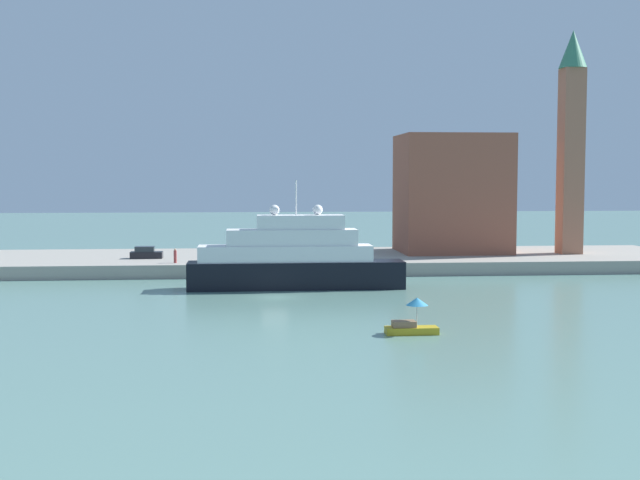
{
  "coord_description": "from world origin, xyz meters",
  "views": [
    {
      "loc": [
        -2.86,
        -82.62,
        11.9
      ],
      "look_at": [
        5.0,
        6.0,
        5.19
      ],
      "focal_mm": 47.5,
      "sensor_mm": 36.0,
      "label": 1
    }
  ],
  "objects_px": {
    "large_yacht": "(293,259)",
    "parked_car": "(146,253)",
    "person_figure": "(175,256)",
    "mooring_bollard": "(324,259)",
    "bell_tower": "(571,133)",
    "small_motorboat": "(412,321)",
    "harbor_building": "(452,194)"
  },
  "relations": [
    {
      "from": "harbor_building",
      "to": "bell_tower",
      "type": "bearing_deg",
      "value": -14.02
    },
    {
      "from": "small_motorboat",
      "to": "person_figure",
      "type": "height_order",
      "value": "person_figure"
    },
    {
      "from": "small_motorboat",
      "to": "large_yacht",
      "type": "bearing_deg",
      "value": 105.56
    },
    {
      "from": "large_yacht",
      "to": "bell_tower",
      "type": "height_order",
      "value": "bell_tower"
    },
    {
      "from": "large_yacht",
      "to": "person_figure",
      "type": "height_order",
      "value": "large_yacht"
    },
    {
      "from": "parked_car",
      "to": "person_figure",
      "type": "xyz_separation_m",
      "value": [
        4.1,
        -6.02,
        0.15
      ]
    },
    {
      "from": "bell_tower",
      "to": "harbor_building",
      "type": "bearing_deg",
      "value": 165.98
    },
    {
      "from": "small_motorboat",
      "to": "mooring_bollard",
      "type": "height_order",
      "value": "small_motorboat"
    },
    {
      "from": "parked_car",
      "to": "person_figure",
      "type": "height_order",
      "value": "person_figure"
    },
    {
      "from": "mooring_bollard",
      "to": "person_figure",
      "type": "bearing_deg",
      "value": 176.18
    },
    {
      "from": "small_motorboat",
      "to": "bell_tower",
      "type": "relative_size",
      "value": 0.14
    },
    {
      "from": "large_yacht",
      "to": "small_motorboat",
      "type": "xyz_separation_m",
      "value": [
        7.43,
        -26.69,
        -2.11
      ]
    },
    {
      "from": "harbor_building",
      "to": "bell_tower",
      "type": "xyz_separation_m",
      "value": [
        15.02,
        -3.75,
        8.02
      ]
    },
    {
      "from": "large_yacht",
      "to": "parked_car",
      "type": "height_order",
      "value": "large_yacht"
    },
    {
      "from": "large_yacht",
      "to": "harbor_building",
      "type": "bearing_deg",
      "value": 46.06
    },
    {
      "from": "person_figure",
      "to": "harbor_building",
      "type": "bearing_deg",
      "value": 17.73
    },
    {
      "from": "bell_tower",
      "to": "small_motorboat",
      "type": "bearing_deg",
      "value": -123.15
    },
    {
      "from": "bell_tower",
      "to": "mooring_bollard",
      "type": "bearing_deg",
      "value": -164.99
    },
    {
      "from": "person_figure",
      "to": "mooring_bollard",
      "type": "height_order",
      "value": "person_figure"
    },
    {
      "from": "parked_car",
      "to": "mooring_bollard",
      "type": "height_order",
      "value": "parked_car"
    },
    {
      "from": "large_yacht",
      "to": "bell_tower",
      "type": "bearing_deg",
      "value": 27.85
    },
    {
      "from": "small_motorboat",
      "to": "parked_car",
      "type": "height_order",
      "value": "parked_car"
    },
    {
      "from": "person_figure",
      "to": "parked_car",
      "type": "bearing_deg",
      "value": 124.25
    },
    {
      "from": "large_yacht",
      "to": "mooring_bollard",
      "type": "bearing_deg",
      "value": 68.89
    },
    {
      "from": "harbor_building",
      "to": "person_figure",
      "type": "distance_m",
      "value": 38.81
    },
    {
      "from": "parked_car",
      "to": "harbor_building",
      "type": "bearing_deg",
      "value": 7.87
    },
    {
      "from": "parked_car",
      "to": "mooring_bollard",
      "type": "bearing_deg",
      "value": -18.32
    },
    {
      "from": "person_figure",
      "to": "mooring_bollard",
      "type": "relative_size",
      "value": 2.16
    },
    {
      "from": "parked_car",
      "to": "person_figure",
      "type": "bearing_deg",
      "value": -55.75
    },
    {
      "from": "large_yacht",
      "to": "person_figure",
      "type": "relative_size",
      "value": 13.29
    },
    {
      "from": "bell_tower",
      "to": "mooring_bollard",
      "type": "distance_m",
      "value": 38.22
    },
    {
      "from": "bell_tower",
      "to": "parked_car",
      "type": "bearing_deg",
      "value": -178.1
    }
  ]
}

